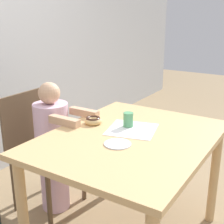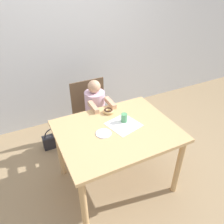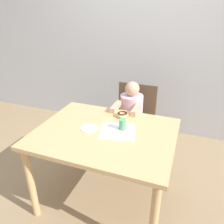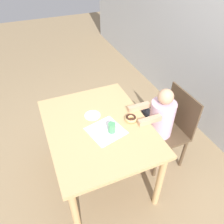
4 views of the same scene
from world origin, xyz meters
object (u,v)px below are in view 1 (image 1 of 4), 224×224
at_px(child_figure, 53,148).
at_px(cup, 128,120).
at_px(donut, 93,120).
at_px(chair, 41,148).

height_order(child_figure, cup, child_figure).
bearing_deg(donut, chair, 91.46).
height_order(child_figure, donut, child_figure).
relative_size(donut, cup, 1.21).
height_order(donut, cup, cup).
bearing_deg(chair, child_figure, -90.00).
distance_m(donut, cup, 0.23).
bearing_deg(cup, child_figure, 98.35).
distance_m(chair, child_figure, 0.13).
bearing_deg(cup, chair, 96.87).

